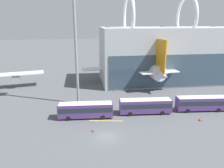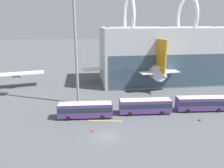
% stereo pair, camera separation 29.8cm
% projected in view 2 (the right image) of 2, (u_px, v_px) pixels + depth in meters
% --- Properties ---
extents(ground_plane, '(440.00, 440.00, 0.00)m').
position_uv_depth(ground_plane, '(106.00, 137.00, 40.15)').
color(ground_plane, '#515459').
extents(airliner_at_gate_far, '(41.35, 42.50, 15.45)m').
position_uv_depth(airliner_at_gate_far, '(139.00, 64.00, 78.74)').
color(airliner_at_gate_far, white).
rests_on(airliner_at_gate_far, ground_plane).
extents(shuttle_bus_0, '(11.93, 3.41, 3.39)m').
position_uv_depth(shuttle_bus_0, '(85.00, 109.00, 47.41)').
color(shuttle_bus_0, '#56387A').
rests_on(shuttle_bus_0, ground_plane).
extents(shuttle_bus_1, '(11.93, 3.44, 3.39)m').
position_uv_depth(shuttle_bus_1, '(145.00, 105.00, 49.58)').
color(shuttle_bus_1, '#56387A').
rests_on(shuttle_bus_1, ground_plane).
extents(shuttle_bus_2, '(11.96, 3.66, 3.39)m').
position_uv_depth(shuttle_bus_2, '(201.00, 103.00, 51.14)').
color(shuttle_bus_2, '#56387A').
rests_on(shuttle_bus_2, ground_plane).
extents(floodlight_mast, '(2.75, 2.75, 32.60)m').
position_uv_depth(floodlight_mast, '(75.00, 20.00, 50.52)').
color(floodlight_mast, gray).
rests_on(floodlight_mast, ground_plane).
extents(lane_stripe_0, '(7.23, 1.54, 0.01)m').
position_uv_depth(lane_stripe_0, '(106.00, 121.00, 46.46)').
color(lane_stripe_0, yellow).
rests_on(lane_stripe_0, ground_plane).
extents(traffic_cone_0, '(0.48, 0.48, 0.75)m').
position_uv_depth(traffic_cone_0, '(93.00, 130.00, 41.90)').
color(traffic_cone_0, black).
rests_on(traffic_cone_0, ground_plane).
extents(traffic_cone_2, '(0.62, 0.62, 0.82)m').
position_uv_depth(traffic_cone_2, '(200.00, 119.00, 46.37)').
color(traffic_cone_2, black).
rests_on(traffic_cone_2, ground_plane).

